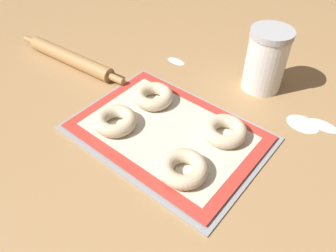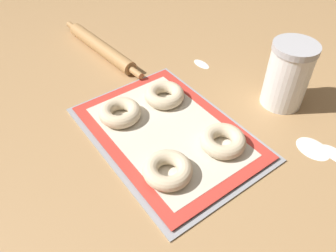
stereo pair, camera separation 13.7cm
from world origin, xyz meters
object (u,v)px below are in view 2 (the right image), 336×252
at_px(bagel_front_right, 168,170).
at_px(rolling_pin, 101,47).
at_px(bagel_front_left, 120,112).
at_px(bagel_back_left, 164,95).
at_px(bagel_back_right, 223,141).
at_px(flour_canister, 288,75).
at_px(baking_tray, 168,133).

distance_m(bagel_front_right, rolling_pin, 0.54).
xyz_separation_m(bagel_front_left, bagel_back_left, (0.01, 0.13, 0.00)).
distance_m(bagel_front_left, bagel_back_right, 0.26).
relative_size(bagel_front_right, bagel_back_left, 1.00).
distance_m(bagel_back_left, bagel_back_right, 0.21).
relative_size(bagel_back_left, flour_canister, 0.61).
relative_size(baking_tray, bagel_back_left, 4.33).
relative_size(baking_tray, bagel_front_left, 4.33).
height_order(bagel_back_left, flour_canister, flour_canister).
height_order(baking_tray, flour_canister, flour_canister).
bearing_deg(rolling_pin, bagel_back_left, 2.59).
bearing_deg(bagel_back_left, bagel_back_right, 2.16).
height_order(baking_tray, bagel_back_right, bagel_back_right).
relative_size(bagel_back_right, flour_canister, 0.61).
bearing_deg(rolling_pin, baking_tray, -6.43).
height_order(bagel_front_left, bagel_back_right, same).
bearing_deg(bagel_front_right, baking_tray, 143.32).
bearing_deg(bagel_front_left, bagel_front_right, -3.29).
xyz_separation_m(bagel_front_right, rolling_pin, (-0.53, 0.13, -0.01)).
bearing_deg(bagel_front_left, baking_tray, 31.31).
bearing_deg(bagel_front_right, bagel_back_left, 145.62).
height_order(bagel_front_right, rolling_pin, bagel_front_right).
xyz_separation_m(baking_tray, flour_canister, (0.08, 0.31, 0.08)).
bearing_deg(bagel_front_left, bagel_back_right, 31.74).
xyz_separation_m(bagel_front_left, rolling_pin, (-0.31, 0.11, -0.01)).
relative_size(bagel_front_left, bagel_front_right, 1.00).
height_order(bagel_back_left, bagel_back_right, same).
xyz_separation_m(bagel_back_left, rolling_pin, (-0.32, -0.01, -0.01)).
bearing_deg(flour_canister, rolling_pin, -152.11).
distance_m(bagel_back_right, flour_canister, 0.25).
bearing_deg(bagel_front_right, rolling_pin, 166.58).
bearing_deg(bagel_front_right, bagel_front_left, 176.71).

